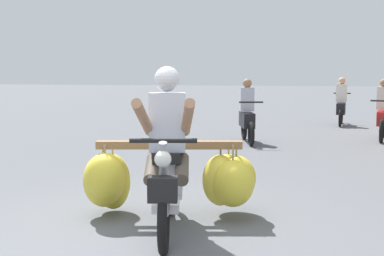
# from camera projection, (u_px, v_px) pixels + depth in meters

# --- Properties ---
(ground_plane) EXTENTS (120.00, 120.00, 0.00)m
(ground_plane) POSITION_uv_depth(u_px,v_px,m) (130.00, 243.00, 4.59)
(ground_plane) COLOR #56595E
(motorbike_main_loaded) EXTENTS (1.87, 1.94, 1.58)m
(motorbike_main_loaded) POSITION_uv_depth(u_px,v_px,m) (174.00, 174.00, 5.25)
(motorbike_main_loaded) COLOR black
(motorbike_main_loaded) RESTS_ON ground
(motorbike_distant_ahead_left) EXTENTS (0.64, 1.58, 1.40)m
(motorbike_distant_ahead_left) POSITION_uv_depth(u_px,v_px,m) (247.00, 117.00, 11.24)
(motorbike_distant_ahead_left) COLOR black
(motorbike_distant_ahead_left) RESTS_ON ground
(motorbike_distant_ahead_right) EXTENTS (0.53, 1.61, 1.40)m
(motorbike_distant_ahead_right) POSITION_uv_depth(u_px,v_px,m) (383.00, 115.00, 11.71)
(motorbike_distant_ahead_right) COLOR black
(motorbike_distant_ahead_right) RESTS_ON ground
(motorbike_distant_far_ahead) EXTENTS (0.50, 1.62, 1.40)m
(motorbike_distant_far_ahead) POSITION_uv_depth(u_px,v_px,m) (341.00, 106.00, 14.95)
(motorbike_distant_far_ahead) COLOR black
(motorbike_distant_far_ahead) RESTS_ON ground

